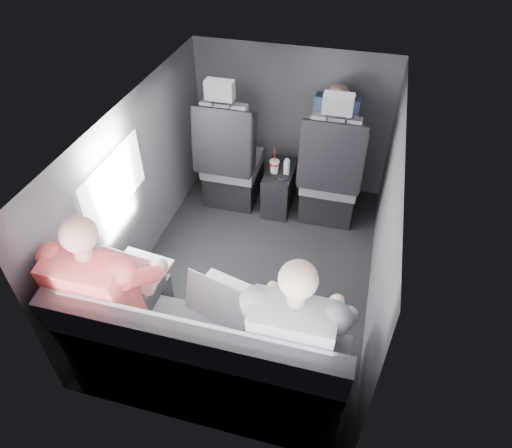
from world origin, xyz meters
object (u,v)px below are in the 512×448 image
(soda_cup, at_px, (274,166))
(laptop_silver, at_px, (222,296))
(passenger_rear_right, at_px, (296,332))
(passenger_front_right, at_px, (334,130))
(center_console, at_px, (279,188))
(rear_bench, at_px, (208,361))
(front_seat_left, at_px, (231,165))
(laptop_black, at_px, (297,313))
(front_seat_right, at_px, (330,180))
(passenger_rear_left, at_px, (111,291))
(water_bottle, at_px, (287,167))
(laptop_white, at_px, (136,268))

(soda_cup, xyz_separation_m, laptop_silver, (0.07, -1.65, 0.17))
(passenger_rear_right, relative_size, passenger_front_right, 1.76)
(center_console, height_order, soda_cup, soda_cup)
(laptop_silver, bearing_deg, soda_cup, 92.52)
(laptop_silver, bearing_deg, rear_bench, -97.75)
(rear_bench, relative_size, passenger_front_right, 2.25)
(front_seat_left, distance_m, soda_cup, 0.41)
(laptop_black, bearing_deg, front_seat_right, 90.77)
(laptop_black, relative_size, passenger_rear_right, 0.25)
(laptop_black, distance_m, passenger_rear_left, 1.08)
(passenger_rear_left, bearing_deg, passenger_front_right, 63.85)
(passenger_front_right, bearing_deg, passenger_rear_left, -116.15)
(water_bottle, distance_m, passenger_front_right, 0.51)
(front_seat_left, height_order, soda_cup, front_seat_left)
(soda_cup, relative_size, water_bottle, 1.69)
(laptop_white, xyz_separation_m, passenger_front_right, (0.97, 1.85, 0.11))
(soda_cup, relative_size, laptop_white, 0.72)
(rear_bench, distance_m, laptop_black, 0.62)
(front_seat_left, xyz_separation_m, laptop_white, (-0.11, -1.59, 0.23))
(front_seat_left, bearing_deg, front_seat_right, 0.00)
(laptop_silver, height_order, laptop_black, laptop_silver)
(water_bottle, xyz_separation_m, laptop_black, (0.41, -1.66, 0.16))
(front_seat_left, bearing_deg, passenger_rear_right, -62.50)
(front_seat_right, distance_m, rear_bench, 1.96)
(rear_bench, distance_m, laptop_silver, 0.40)
(front_seat_right, distance_m, passenger_front_right, 0.43)
(front_seat_left, distance_m, water_bottle, 0.52)
(passenger_rear_left, bearing_deg, front_seat_left, 85.23)
(soda_cup, distance_m, passenger_rear_left, 1.88)
(laptop_white, distance_m, passenger_rear_left, 0.22)
(rear_bench, distance_m, passenger_front_right, 2.24)
(water_bottle, bearing_deg, rear_bench, -92.04)
(laptop_white, distance_m, passenger_front_right, 2.09)
(front_seat_left, bearing_deg, laptop_white, -93.87)
(laptop_black, relative_size, passenger_front_right, 0.44)
(front_seat_left, relative_size, laptop_black, 4.02)
(water_bottle, height_order, laptop_silver, laptop_silver)
(laptop_white, xyz_separation_m, laptop_silver, (0.59, -0.08, 0.00))
(passenger_front_right, bearing_deg, water_bottle, -142.13)
(front_seat_left, relative_size, center_console, 2.64)
(front_seat_right, height_order, rear_bench, front_seat_right)
(rear_bench, xyz_separation_m, soda_cup, (-0.04, 1.88, 0.16))
(laptop_silver, xyz_separation_m, passenger_front_right, (0.38, 1.93, 0.10))
(laptop_silver, bearing_deg, water_bottle, 88.76)
(water_bottle, distance_m, laptop_black, 1.72)
(laptop_black, bearing_deg, passenger_front_right, 91.75)
(laptop_white, bearing_deg, front_seat_right, 57.63)
(laptop_silver, distance_m, laptop_black, 0.44)
(water_bottle, relative_size, passenger_rear_right, 0.13)
(front_seat_right, distance_m, soda_cup, 0.50)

